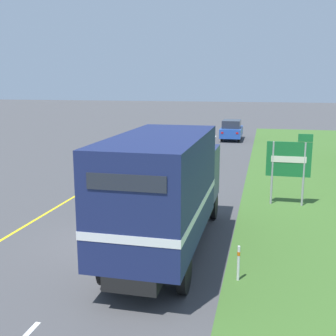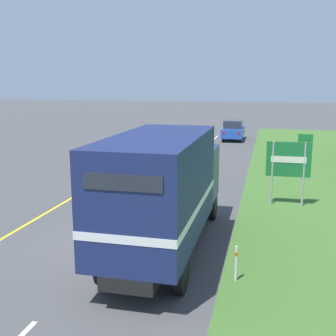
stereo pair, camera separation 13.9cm
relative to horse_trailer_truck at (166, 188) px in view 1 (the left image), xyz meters
The scene contains 12 objects.
ground_plane 2.75m from the horse_trailer_truck, behind, with size 200.00×200.00×0.00m, color #444447.
edge_line_yellow 11.33m from the horse_trailer_truck, 119.69° to the left, with size 0.12×52.82×0.01m, color yellow.
centre_dash_near 2.89m from the horse_trailer_truck, 152.43° to the left, with size 0.12×2.60×0.01m, color white.
centre_dash_mid_a 8.03m from the horse_trailer_truck, 103.55° to the left, with size 0.12×2.60×0.01m, color white.
centre_dash_mid_b 14.41m from the horse_trailer_truck, 97.33° to the left, with size 0.12×2.60×0.01m, color white.
centre_dash_far 20.93m from the horse_trailer_truck, 95.01° to the left, with size 0.12×2.60×0.01m, color white.
centre_dash_farthest 27.49m from the horse_trailer_truck, 93.81° to the left, with size 0.12×2.60×0.01m, color white.
horse_trailer_truck is the anchor object (origin of this frame).
lead_car_white 13.73m from the horse_trailer_truck, 104.67° to the left, with size 1.80×4.25×1.87m.
lead_car_blue_ahead 26.07m from the horse_trailer_truck, 90.31° to the left, with size 1.80×4.18×1.79m.
highway_sign 7.18m from the horse_trailer_truck, 57.92° to the left, with size 1.81×0.09×3.03m.
delineator_post 3.05m from the horse_trailer_truck, 31.41° to the right, with size 0.08×0.08×0.95m.
Camera 1 is at (4.59, -12.05, 5.10)m, focal length 45.00 mm.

